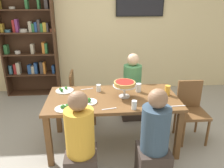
% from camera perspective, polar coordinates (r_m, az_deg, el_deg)
% --- Properties ---
extents(ground_plane, '(12.00, 12.00, 0.00)m').
position_cam_1_polar(ground_plane, '(3.32, 0.14, -15.11)').
color(ground_plane, gray).
extents(rear_partition, '(8.00, 0.12, 2.80)m').
position_cam_1_polar(rear_partition, '(4.91, -1.95, 14.50)').
color(rear_partition, beige).
rests_on(rear_partition, ground_plane).
extents(dining_table, '(1.74, 0.87, 0.74)m').
position_cam_1_polar(dining_table, '(2.99, 0.15, -4.96)').
color(dining_table, brown).
rests_on(dining_table, ground_plane).
extents(bookshelf, '(1.11, 0.30, 2.21)m').
position_cam_1_polar(bookshelf, '(4.95, -20.57, 9.97)').
color(bookshelf, '#422819').
rests_on(bookshelf, ground_plane).
extents(television, '(1.00, 0.05, 0.59)m').
position_cam_1_polar(television, '(4.87, 7.29, 20.44)').
color(television, black).
extents(diner_near_right, '(0.34, 0.34, 1.15)m').
position_cam_1_polar(diner_near_right, '(2.50, 10.82, -15.41)').
color(diner_near_right, '#382D28').
rests_on(diner_near_right, ground_plane).
extents(diner_near_left, '(0.34, 0.34, 1.15)m').
position_cam_1_polar(diner_near_left, '(2.44, -8.08, -16.32)').
color(diner_near_left, '#382D28').
rests_on(diner_near_left, ground_plane).
extents(diner_far_right, '(0.34, 0.34, 1.15)m').
position_cam_1_polar(diner_far_right, '(3.78, 5.17, -1.90)').
color(diner_far_right, '#382D28').
rests_on(diner_far_right, ground_plane).
extents(chair_far_left, '(0.40, 0.40, 0.87)m').
position_cam_1_polar(chair_far_left, '(3.70, -8.46, -2.70)').
color(chair_far_left, brown).
rests_on(chair_far_left, ground_plane).
extents(chair_head_east, '(0.40, 0.40, 0.87)m').
position_cam_1_polar(chair_head_east, '(3.42, 19.72, -5.85)').
color(chair_head_east, brown).
rests_on(chair_head_east, ground_plane).
extents(deep_dish_pizza_stand, '(0.31, 0.31, 0.22)m').
position_cam_1_polar(deep_dish_pizza_stand, '(2.90, 3.28, -0.16)').
color(deep_dish_pizza_stand, silver).
rests_on(deep_dish_pizza_stand, dining_table).
extents(salad_plate_near_diner, '(0.22, 0.22, 0.07)m').
position_cam_1_polar(salad_plate_near_diner, '(2.80, -6.17, -4.51)').
color(salad_plate_near_diner, white).
rests_on(salad_plate_near_diner, dining_table).
extents(salad_plate_far_diner, '(0.21, 0.21, 0.06)m').
position_cam_1_polar(salad_plate_far_diner, '(2.69, -12.36, -6.09)').
color(salad_plate_far_diner, white).
rests_on(salad_plate_far_diner, dining_table).
extents(salad_plate_spare, '(0.25, 0.25, 0.06)m').
position_cam_1_polar(salad_plate_spare, '(3.20, -12.24, -1.62)').
color(salad_plate_spare, white).
rests_on(salad_plate_spare, dining_table).
extents(beer_glass_amber_tall, '(0.07, 0.07, 0.13)m').
position_cam_1_polar(beer_glass_amber_tall, '(3.08, 14.15, -1.58)').
color(beer_glass_amber_tall, gold).
rests_on(beer_glass_amber_tall, dining_table).
extents(water_glass_clear_near, '(0.06, 0.06, 0.11)m').
position_cam_1_polar(water_glass_clear_near, '(2.63, 5.77, -5.42)').
color(water_glass_clear_near, white).
rests_on(water_glass_clear_near, dining_table).
extents(water_glass_clear_far, '(0.06, 0.06, 0.10)m').
position_cam_1_polar(water_glass_clear_far, '(3.12, -3.49, -1.04)').
color(water_glass_clear_far, white).
rests_on(water_glass_clear_far, dining_table).
extents(water_glass_clear_spare, '(0.07, 0.07, 0.12)m').
position_cam_1_polar(water_glass_clear_spare, '(3.12, 6.86, -0.94)').
color(water_glass_clear_spare, white).
rests_on(water_glass_clear_spare, dining_table).
extents(cutlery_fork_near, '(0.18, 0.06, 0.00)m').
position_cam_1_polar(cutlery_fork_near, '(3.23, -6.50, -1.28)').
color(cutlery_fork_near, silver).
rests_on(cutlery_fork_near, dining_table).
extents(cutlery_knife_near, '(0.18, 0.05, 0.00)m').
position_cam_1_polar(cutlery_knife_near, '(2.64, -0.74, -6.43)').
color(cutlery_knife_near, silver).
rests_on(cutlery_knife_near, dining_table).
extents(cutlery_fork_far, '(0.18, 0.03, 0.00)m').
position_cam_1_polar(cutlery_fork_far, '(2.72, 10.33, -5.97)').
color(cutlery_fork_far, silver).
rests_on(cutlery_fork_far, dining_table).
extents(cutlery_knife_far, '(0.18, 0.02, 0.00)m').
position_cam_1_polar(cutlery_knife_far, '(2.83, 16.76, -5.45)').
color(cutlery_knife_far, silver).
rests_on(cutlery_knife_far, dining_table).
extents(cutlery_spare_fork, '(0.18, 0.06, 0.00)m').
position_cam_1_polar(cutlery_spare_fork, '(3.29, 2.04, -0.73)').
color(cutlery_spare_fork, silver).
rests_on(cutlery_spare_fork, dining_table).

